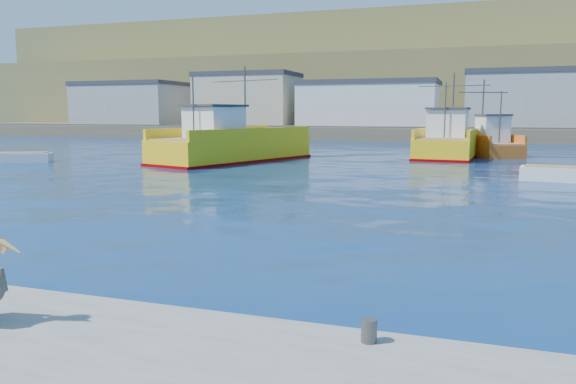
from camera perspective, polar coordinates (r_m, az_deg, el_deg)
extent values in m
plane|color=#061E4F|center=(11.39, -3.80, -9.05)|extent=(260.00, 260.00, 0.00)
cylinder|color=#4C4C4C|center=(7.27, 8.24, -13.75)|extent=(0.20, 0.20, 0.30)
cube|color=brown|center=(82.20, 15.79, 5.93)|extent=(160.00, 30.00, 1.60)
cube|color=brown|center=(108.17, 16.62, 9.08)|extent=(180.00, 40.00, 14.00)
cube|color=brown|center=(128.35, 17.05, 11.08)|extent=(200.00, 40.00, 24.00)
cube|color=#2D2D2D|center=(71.20, 15.35, 6.36)|extent=(150.00, 5.00, 0.10)
cube|color=gray|center=(93.07, -15.65, 8.49)|extent=(16.00, 10.00, 6.00)
cube|color=#333338|center=(93.17, -15.73, 10.51)|extent=(16.32, 10.20, 0.60)
cube|color=tan|center=(83.52, -4.09, 9.19)|extent=(14.00, 9.00, 7.00)
cube|color=#333338|center=(83.69, -4.12, 11.79)|extent=(14.28, 9.18, 0.60)
cube|color=silver|center=(78.35, 8.30, 8.66)|extent=(18.00, 11.00, 5.50)
cube|color=#333338|center=(78.45, 8.34, 10.89)|extent=(18.36, 11.22, 0.60)
cube|color=gray|center=(77.29, 23.21, 8.49)|extent=(15.00, 10.00, 6.50)
cube|color=#333338|center=(77.44, 23.36, 11.11)|extent=(15.30, 10.20, 0.60)
cube|color=yellow|center=(39.69, -5.54, 4.33)|extent=(7.94, 13.30, 1.64)
cube|color=yellow|center=(38.33, -3.36, 5.98)|extent=(4.10, 11.82, 0.70)
cube|color=yellow|center=(40.99, -7.61, 6.05)|extent=(4.10, 11.82, 0.70)
cube|color=#840101|center=(39.75, -5.52, 3.22)|extent=(8.10, 13.56, 0.25)
cube|color=#8C7251|center=(39.65, -5.55, 5.59)|extent=(7.46, 12.71, 0.10)
cube|color=white|center=(38.24, -7.50, 7.04)|extent=(3.78, 3.92, 2.00)
cube|color=#333338|center=(38.24, -7.53, 8.69)|extent=(4.10, 4.34, 0.15)
cylinder|color=#4C4C4C|center=(40.56, -4.38, 9.11)|extent=(0.15, 0.15, 5.00)
cylinder|color=#4C4C4C|center=(36.91, -9.60, 8.36)|extent=(0.13, 0.13, 4.00)
cylinder|color=#4C4C4C|center=(40.62, -4.41, 11.23)|extent=(5.62, 1.92, 0.08)
cube|color=yellow|center=(45.70, 16.09, 4.44)|extent=(4.78, 11.71, 1.49)
cube|color=yellow|center=(45.47, 18.48, 5.70)|extent=(1.06, 11.21, 0.70)
cube|color=yellow|center=(45.90, 13.83, 5.90)|extent=(1.06, 11.21, 0.70)
cube|color=#840101|center=(45.74, 16.06, 3.57)|extent=(4.88, 11.94, 0.25)
cube|color=#8C7251|center=(45.66, 16.13, 5.43)|extent=(4.43, 11.23, 0.10)
cube|color=white|center=(43.92, 15.92, 6.72)|extent=(2.97, 3.06, 2.00)
cube|color=#333338|center=(43.92, 15.97, 8.16)|extent=(3.19, 3.41, 0.15)
cylinder|color=#4C4C4C|center=(46.76, 16.42, 8.48)|extent=(0.13, 0.13, 5.00)
cylinder|color=#4C4C4C|center=(42.21, 15.67, 7.91)|extent=(0.11, 0.11, 4.00)
cylinder|color=#4C4C4C|center=(46.81, 16.49, 10.31)|extent=(5.53, 0.49, 0.08)
cube|color=orange|center=(47.65, 19.39, 4.14)|extent=(5.78, 8.19, 1.00)
cube|color=orange|center=(48.20, 20.90, 5.12)|extent=(3.24, 6.94, 0.70)
cube|color=orange|center=(47.06, 17.93, 5.19)|extent=(3.24, 6.94, 0.70)
cube|color=#8C7251|center=(47.62, 19.42, 4.80)|extent=(5.44, 7.81, 0.10)
cube|color=white|center=(46.54, 20.08, 6.00)|extent=(2.63, 2.58, 2.00)
cube|color=#333338|center=(46.53, 20.14, 7.35)|extent=(2.85, 2.85, 0.15)
cylinder|color=#4C4C4C|center=(48.27, 19.17, 7.76)|extent=(0.16, 0.16, 5.00)
cylinder|color=#4C4C4C|center=(45.49, 20.76, 7.06)|extent=(0.13, 0.13, 4.00)
cylinder|color=#4C4C4C|center=(48.29, 19.25, 9.53)|extent=(3.71, 1.73, 0.08)
cube|color=silver|center=(42.75, -25.44, 3.08)|extent=(4.04, 2.90, 0.77)
cube|color=#8C7251|center=(42.73, -25.47, 3.63)|extent=(3.57, 2.48, 0.08)
cube|color=silver|center=(30.89, 26.38, 1.45)|extent=(4.33, 2.07, 0.83)
cube|color=#8C7251|center=(30.85, 26.43, 2.28)|extent=(3.87, 1.70, 0.08)
cone|color=gold|center=(8.30, -26.97, -4.57)|extent=(0.56, 0.21, 0.38)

